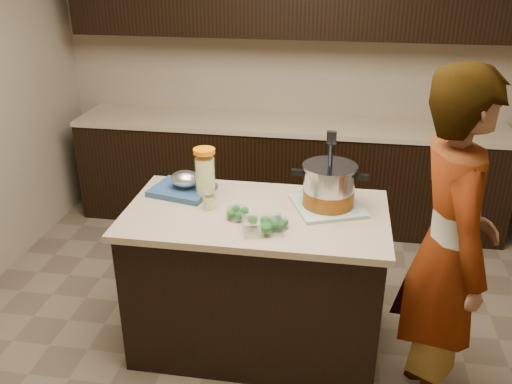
# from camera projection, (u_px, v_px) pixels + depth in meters

# --- Properties ---
(ground_plane) EXTENTS (4.00, 4.00, 0.00)m
(ground_plane) POSITION_uv_depth(u_px,v_px,m) (256.00, 340.00, 3.38)
(ground_plane) COLOR brown
(ground_plane) RESTS_ON ground
(room_shell) EXTENTS (4.04, 4.04, 2.72)m
(room_shell) POSITION_uv_depth(u_px,v_px,m) (256.00, 64.00, 2.67)
(room_shell) COLOR tan
(room_shell) RESTS_ON ground
(back_cabinets) EXTENTS (3.60, 0.63, 2.33)m
(back_cabinets) POSITION_uv_depth(u_px,v_px,m) (289.00, 116.00, 4.55)
(back_cabinets) COLOR black
(back_cabinets) RESTS_ON ground
(island) EXTENTS (1.46, 0.81, 0.90)m
(island) POSITION_uv_depth(u_px,v_px,m) (256.00, 279.00, 3.19)
(island) COLOR black
(island) RESTS_ON ground
(dish_towel) EXTENTS (0.47, 0.47, 0.02)m
(dish_towel) POSITION_uv_depth(u_px,v_px,m) (328.00, 206.00, 3.05)
(dish_towel) COLOR #639469
(dish_towel) RESTS_ON island
(stock_pot) EXTENTS (0.43, 0.31, 0.43)m
(stock_pot) POSITION_uv_depth(u_px,v_px,m) (329.00, 188.00, 3.00)
(stock_pot) COLOR #B7B7BC
(stock_pot) RESTS_ON dish_towel
(lemonade_pitcher) EXTENTS (0.14, 0.14, 0.30)m
(lemonade_pitcher) POSITION_uv_depth(u_px,v_px,m) (205.00, 176.00, 3.11)
(lemonade_pitcher) COLOR #DCDC86
(lemonade_pitcher) RESTS_ON island
(mason_jar) EXTENTS (0.09, 0.09, 0.12)m
(mason_jar) POSITION_uv_depth(u_px,v_px,m) (209.00, 200.00, 3.02)
(mason_jar) COLOR #DCDC86
(mason_jar) RESTS_ON island
(broccoli_tub_left) EXTENTS (0.14, 0.14, 0.06)m
(broccoli_tub_left) POSITION_uv_depth(u_px,v_px,m) (238.00, 214.00, 2.92)
(broccoli_tub_left) COLOR silver
(broccoli_tub_left) RESTS_ON island
(broccoli_tub_right) EXTENTS (0.11, 0.11, 0.05)m
(broccoli_tub_right) POSITION_uv_depth(u_px,v_px,m) (279.00, 224.00, 2.83)
(broccoli_tub_right) COLOR silver
(broccoli_tub_right) RESTS_ON island
(broccoli_tub_rect) EXTENTS (0.24, 0.20, 0.07)m
(broccoli_tub_rect) POSITION_uv_depth(u_px,v_px,m) (263.00, 226.00, 2.78)
(broccoli_tub_rect) COLOR silver
(broccoli_tub_rect) RESTS_ON island
(blue_tray) EXTENTS (0.40, 0.34, 0.13)m
(blue_tray) POSITION_uv_depth(u_px,v_px,m) (184.00, 186.00, 3.22)
(blue_tray) COLOR navy
(blue_tray) RESTS_ON island
(person) EXTENTS (0.51, 0.71, 1.82)m
(person) POSITION_uv_depth(u_px,v_px,m) (448.00, 253.00, 2.59)
(person) COLOR gray
(person) RESTS_ON ground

